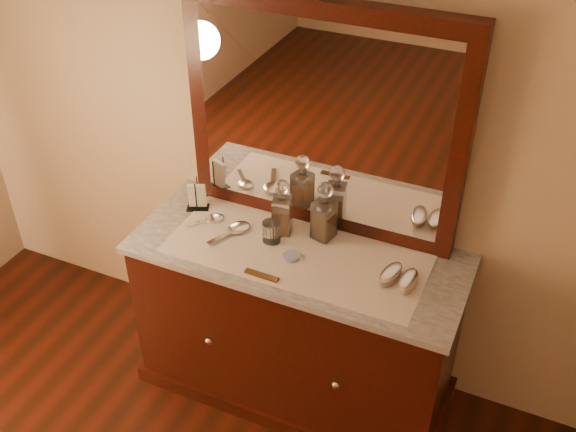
{
  "coord_description": "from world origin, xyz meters",
  "views": [
    {
      "loc": [
        0.87,
        -0.08,
        2.63
      ],
      "look_at": [
        0.0,
        1.85,
        1.1
      ],
      "focal_mm": 41.76,
      "sensor_mm": 36.0,
      "label": 1
    }
  ],
  "objects_px": {
    "comb": "(262,275)",
    "hand_mirror_inner": "(235,229)",
    "brush_far": "(408,281)",
    "hand_mirror_outer": "(211,219)",
    "pin_dish": "(291,256)",
    "brush_near": "(391,274)",
    "napkin_rack": "(197,197)",
    "decanter_left": "(282,212)",
    "dresser_cabinet": "(297,325)",
    "decanter_right": "(324,217)",
    "mirror_frame": "(323,121)"
  },
  "relations": [
    {
      "from": "dresser_cabinet",
      "to": "hand_mirror_outer",
      "type": "height_order",
      "value": "hand_mirror_outer"
    },
    {
      "from": "hand_mirror_inner",
      "to": "decanter_right",
      "type": "bearing_deg",
      "value": 18.22
    },
    {
      "from": "brush_near",
      "to": "brush_far",
      "type": "bearing_deg",
      "value": -9.52
    },
    {
      "from": "brush_far",
      "to": "comb",
      "type": "bearing_deg",
      "value": -161.37
    },
    {
      "from": "decanter_right",
      "to": "hand_mirror_inner",
      "type": "distance_m",
      "value": 0.4
    },
    {
      "from": "brush_far",
      "to": "hand_mirror_outer",
      "type": "distance_m",
      "value": 0.93
    },
    {
      "from": "dresser_cabinet",
      "to": "hand_mirror_inner",
      "type": "bearing_deg",
      "value": 177.63
    },
    {
      "from": "pin_dish",
      "to": "hand_mirror_inner",
      "type": "bearing_deg",
      "value": 167.51
    },
    {
      "from": "dresser_cabinet",
      "to": "pin_dish",
      "type": "distance_m",
      "value": 0.45
    },
    {
      "from": "comb",
      "to": "hand_mirror_inner",
      "type": "height_order",
      "value": "hand_mirror_inner"
    },
    {
      "from": "pin_dish",
      "to": "hand_mirror_inner",
      "type": "xyz_separation_m",
      "value": [
        -0.3,
        0.07,
        0.0
      ]
    },
    {
      "from": "pin_dish",
      "to": "napkin_rack",
      "type": "relative_size",
      "value": 0.48
    },
    {
      "from": "decanter_right",
      "to": "hand_mirror_outer",
      "type": "bearing_deg",
      "value": -169.42
    },
    {
      "from": "pin_dish",
      "to": "brush_near",
      "type": "bearing_deg",
      "value": 5.79
    },
    {
      "from": "decanter_left",
      "to": "comb",
      "type": "bearing_deg",
      "value": -81.01
    },
    {
      "from": "hand_mirror_inner",
      "to": "brush_near",
      "type": "bearing_deg",
      "value": -1.93
    },
    {
      "from": "decanter_right",
      "to": "brush_far",
      "type": "xyz_separation_m",
      "value": [
        0.42,
        -0.16,
        -0.09
      ]
    },
    {
      "from": "brush_near",
      "to": "brush_far",
      "type": "distance_m",
      "value": 0.08
    },
    {
      "from": "dresser_cabinet",
      "to": "hand_mirror_inner",
      "type": "height_order",
      "value": "hand_mirror_inner"
    },
    {
      "from": "mirror_frame",
      "to": "hand_mirror_outer",
      "type": "distance_m",
      "value": 0.69
    },
    {
      "from": "decanter_left",
      "to": "hand_mirror_outer",
      "type": "bearing_deg",
      "value": -170.39
    },
    {
      "from": "mirror_frame",
      "to": "decanter_right",
      "type": "distance_m",
      "value": 0.41
    },
    {
      "from": "pin_dish",
      "to": "dresser_cabinet",
      "type": "bearing_deg",
      "value": 84.26
    },
    {
      "from": "comb",
      "to": "brush_near",
      "type": "distance_m",
      "value": 0.52
    },
    {
      "from": "comb",
      "to": "decanter_left",
      "type": "distance_m",
      "value": 0.32
    },
    {
      "from": "comb",
      "to": "brush_near",
      "type": "bearing_deg",
      "value": 23.9
    },
    {
      "from": "comb",
      "to": "decanter_right",
      "type": "height_order",
      "value": "decanter_right"
    },
    {
      "from": "brush_near",
      "to": "hand_mirror_outer",
      "type": "bearing_deg",
      "value": 176.56
    },
    {
      "from": "brush_far",
      "to": "hand_mirror_inner",
      "type": "xyz_separation_m",
      "value": [
        -0.79,
        0.04,
        -0.01
      ]
    },
    {
      "from": "dresser_cabinet",
      "to": "decanter_left",
      "type": "xyz_separation_m",
      "value": [
        -0.12,
        0.09,
        0.55
      ]
    },
    {
      "from": "decanter_left",
      "to": "hand_mirror_outer",
      "type": "relative_size",
      "value": 1.6
    },
    {
      "from": "brush_near",
      "to": "hand_mirror_inner",
      "type": "bearing_deg",
      "value": 178.07
    },
    {
      "from": "napkin_rack",
      "to": "brush_near",
      "type": "distance_m",
      "value": 0.96
    },
    {
      "from": "pin_dish",
      "to": "decanter_left",
      "type": "height_order",
      "value": "decanter_left"
    },
    {
      "from": "dresser_cabinet",
      "to": "pin_dish",
      "type": "bearing_deg",
      "value": -95.74
    },
    {
      "from": "decanter_right",
      "to": "napkin_rack",
      "type": "bearing_deg",
      "value": -177.06
    },
    {
      "from": "pin_dish",
      "to": "napkin_rack",
      "type": "xyz_separation_m",
      "value": [
        -0.54,
        0.16,
        0.05
      ]
    },
    {
      "from": "comb",
      "to": "decanter_right",
      "type": "bearing_deg",
      "value": 70.55
    },
    {
      "from": "comb",
      "to": "hand_mirror_inner",
      "type": "distance_m",
      "value": 0.33
    },
    {
      "from": "mirror_frame",
      "to": "dresser_cabinet",
      "type": "bearing_deg",
      "value": -90.0
    },
    {
      "from": "mirror_frame",
      "to": "napkin_rack",
      "type": "distance_m",
      "value": 0.72
    },
    {
      "from": "pin_dish",
      "to": "decanter_left",
      "type": "bearing_deg",
      "value": 126.47
    },
    {
      "from": "hand_mirror_inner",
      "to": "brush_far",
      "type": "bearing_deg",
      "value": -2.67
    },
    {
      "from": "napkin_rack",
      "to": "hand_mirror_outer",
      "type": "distance_m",
      "value": 0.13
    },
    {
      "from": "hand_mirror_outer",
      "to": "comb",
      "type": "bearing_deg",
      "value": -33.85
    },
    {
      "from": "comb",
      "to": "decanter_right",
      "type": "relative_size",
      "value": 0.53
    },
    {
      "from": "napkin_rack",
      "to": "decanter_right",
      "type": "bearing_deg",
      "value": 2.94
    },
    {
      "from": "decanter_left",
      "to": "brush_near",
      "type": "relative_size",
      "value": 1.64
    },
    {
      "from": "hand_mirror_outer",
      "to": "brush_near",
      "type": "bearing_deg",
      "value": -3.44
    },
    {
      "from": "dresser_cabinet",
      "to": "brush_near",
      "type": "height_order",
      "value": "brush_near"
    }
  ]
}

